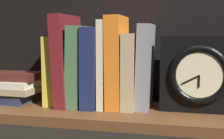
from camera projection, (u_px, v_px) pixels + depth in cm
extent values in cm
cube|color=brown|center=(96.00, 112.00, 85.64)|extent=(81.83, 24.90, 2.50)
cube|color=black|center=(106.00, 37.00, 94.89)|extent=(81.83, 1.20, 38.51)
cube|color=gold|center=(56.00, 70.00, 90.39)|extent=(3.19, 12.52, 19.28)
cube|color=maroon|center=(68.00, 60.00, 89.24)|extent=(4.57, 16.39, 25.37)
cube|color=#476B44|center=(81.00, 66.00, 88.49)|extent=(4.64, 14.82, 22.30)
cube|color=#192147|center=(95.00, 67.00, 87.52)|extent=(4.19, 16.07, 21.80)
cube|color=beige|center=(106.00, 64.00, 86.68)|extent=(1.89, 14.22, 23.64)
cube|color=orange|center=(117.00, 62.00, 85.89)|extent=(4.28, 14.18, 24.83)
cube|color=tan|center=(131.00, 71.00, 85.21)|extent=(3.48, 13.90, 20.10)
cube|color=gray|center=(145.00, 66.00, 84.21)|extent=(4.08, 12.15, 22.67)
cube|color=black|center=(199.00, 74.00, 80.99)|extent=(19.56, 6.31, 19.56)
torus|color=black|center=(199.00, 75.00, 77.55)|extent=(14.93, 1.83, 14.93)
cylinder|color=beige|center=(199.00, 75.00, 77.55)|extent=(12.05, 0.60, 12.05)
cube|color=black|center=(199.00, 81.00, 77.23)|extent=(0.32, 0.30, 2.95)
cube|color=black|center=(191.00, 80.00, 77.67)|extent=(4.30, 0.30, 2.48)
torus|color=black|center=(200.00, 41.00, 77.03)|extent=(2.44, 0.44, 2.44)
cube|color=#232D4C|center=(11.00, 96.00, 94.59)|extent=(15.93, 14.02, 2.85)
cube|color=#9E8966|center=(12.00, 89.00, 93.48)|extent=(17.27, 13.74, 1.85)
cube|color=beige|center=(14.00, 82.00, 93.45)|extent=(15.31, 13.92, 1.87)
cube|color=#471E19|center=(14.00, 76.00, 92.85)|extent=(15.25, 10.82, 2.12)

